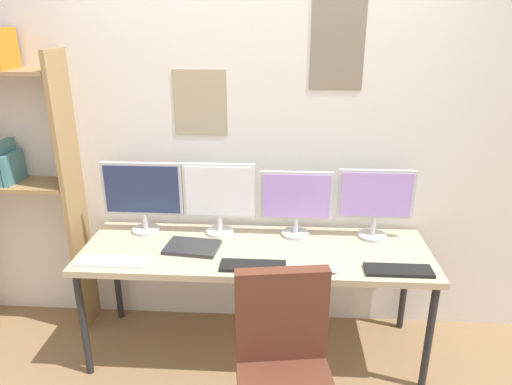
{
  "coord_description": "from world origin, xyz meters",
  "views": [
    {
      "loc": [
        0.16,
        -1.96,
        2.07
      ],
      "look_at": [
        0.0,
        0.65,
        1.09
      ],
      "focal_mm": 32.81,
      "sensor_mm": 36.0,
      "label": 1
    }
  ],
  "objects_px": {
    "monitor_center_left": "(219,196)",
    "mouse_right_side": "(303,269)",
    "laptop_closed": "(192,247)",
    "monitor_far_left": "(143,193)",
    "keyboard_left": "(113,262)",
    "monitor_center_right": "(296,200)",
    "keyboard_right": "(398,270)",
    "monitor_far_right": "(376,199)",
    "desk": "(256,256)",
    "keyboard_center": "(253,266)",
    "mouse_left_side": "(333,268)"
  },
  "relations": [
    {
      "from": "monitor_center_left",
      "to": "mouse_right_side",
      "type": "bearing_deg",
      "value": -41.76
    },
    {
      "from": "laptop_closed",
      "to": "mouse_right_side",
      "type": "bearing_deg",
      "value": -12.73
    },
    {
      "from": "laptop_closed",
      "to": "monitor_far_left",
      "type": "bearing_deg",
      "value": 152.81
    },
    {
      "from": "mouse_right_side",
      "to": "keyboard_left",
      "type": "bearing_deg",
      "value": 178.5
    },
    {
      "from": "monitor_center_left",
      "to": "monitor_center_right",
      "type": "height_order",
      "value": "monitor_center_left"
    },
    {
      "from": "keyboard_right",
      "to": "monitor_far_right",
      "type": "bearing_deg",
      "value": 98.99
    },
    {
      "from": "desk",
      "to": "keyboard_center",
      "type": "height_order",
      "value": "keyboard_center"
    },
    {
      "from": "keyboard_center",
      "to": "mouse_left_side",
      "type": "relative_size",
      "value": 3.88
    },
    {
      "from": "monitor_far_right",
      "to": "keyboard_center",
      "type": "distance_m",
      "value": 0.9
    },
    {
      "from": "desk",
      "to": "keyboard_center",
      "type": "distance_m",
      "value": 0.24
    },
    {
      "from": "desk",
      "to": "mouse_left_side",
      "type": "bearing_deg",
      "value": -27.95
    },
    {
      "from": "monitor_center_right",
      "to": "keyboard_center",
      "type": "relative_size",
      "value": 1.23
    },
    {
      "from": "monitor_far_left",
      "to": "monitor_far_right",
      "type": "bearing_deg",
      "value": -0.0
    },
    {
      "from": "monitor_center_left",
      "to": "monitor_far_right",
      "type": "xyz_separation_m",
      "value": [
        0.99,
        -0.0,
        -0.0
      ]
    },
    {
      "from": "monitor_far_left",
      "to": "keyboard_center",
      "type": "xyz_separation_m",
      "value": [
        0.74,
        -0.44,
        -0.26
      ]
    },
    {
      "from": "desk",
      "to": "monitor_far_left",
      "type": "distance_m",
      "value": 0.84
    },
    {
      "from": "mouse_left_side",
      "to": "monitor_center_left",
      "type": "bearing_deg",
      "value": 147.11
    },
    {
      "from": "monitor_far_left",
      "to": "monitor_center_left",
      "type": "bearing_deg",
      "value": -0.0
    },
    {
      "from": "keyboard_right",
      "to": "mouse_right_side",
      "type": "distance_m",
      "value": 0.53
    },
    {
      "from": "monitor_far_left",
      "to": "laptop_closed",
      "type": "height_order",
      "value": "monitor_far_left"
    },
    {
      "from": "keyboard_center",
      "to": "mouse_left_side",
      "type": "xyz_separation_m",
      "value": [
        0.45,
        -0.01,
        0.01
      ]
    },
    {
      "from": "monitor_far_right",
      "to": "mouse_left_side",
      "type": "relative_size",
      "value": 4.93
    },
    {
      "from": "monitor_far_left",
      "to": "mouse_right_side",
      "type": "relative_size",
      "value": 5.44
    },
    {
      "from": "keyboard_right",
      "to": "mouse_right_side",
      "type": "height_order",
      "value": "mouse_right_side"
    },
    {
      "from": "monitor_far_right",
      "to": "mouse_left_side",
      "type": "xyz_separation_m",
      "value": [
        -0.29,
        -0.45,
        -0.24
      ]
    },
    {
      "from": "monitor_far_left",
      "to": "keyboard_left",
      "type": "distance_m",
      "value": 0.52
    },
    {
      "from": "keyboard_left",
      "to": "keyboard_right",
      "type": "bearing_deg",
      "value": 0.0
    },
    {
      "from": "monitor_center_right",
      "to": "mouse_left_side",
      "type": "xyz_separation_m",
      "value": [
        0.2,
        -0.45,
        -0.23
      ]
    },
    {
      "from": "desk",
      "to": "mouse_left_side",
      "type": "distance_m",
      "value": 0.52
    },
    {
      "from": "monitor_center_right",
      "to": "laptop_closed",
      "type": "distance_m",
      "value": 0.71
    },
    {
      "from": "desk",
      "to": "laptop_closed",
      "type": "distance_m",
      "value": 0.39
    },
    {
      "from": "keyboard_center",
      "to": "keyboard_right",
      "type": "height_order",
      "value": "same"
    },
    {
      "from": "laptop_closed",
      "to": "monitor_center_left",
      "type": "bearing_deg",
      "value": 66.07
    },
    {
      "from": "mouse_right_side",
      "to": "monitor_center_left",
      "type": "bearing_deg",
      "value": 138.24
    },
    {
      "from": "keyboard_left",
      "to": "keyboard_right",
      "type": "distance_m",
      "value": 1.62
    },
    {
      "from": "laptop_closed",
      "to": "monitor_center_right",
      "type": "bearing_deg",
      "value": 27.07
    },
    {
      "from": "monitor_far_left",
      "to": "monitor_far_right",
      "type": "distance_m",
      "value": 1.48
    },
    {
      "from": "keyboard_right",
      "to": "monitor_center_right",
      "type": "bearing_deg",
      "value": 141.93
    },
    {
      "from": "monitor_center_left",
      "to": "monitor_far_right",
      "type": "bearing_deg",
      "value": -0.0
    },
    {
      "from": "keyboard_right",
      "to": "laptop_closed",
      "type": "relative_size",
      "value": 1.17
    },
    {
      "from": "monitor_center_left",
      "to": "keyboard_center",
      "type": "xyz_separation_m",
      "value": [
        0.25,
        -0.44,
        -0.25
      ]
    },
    {
      "from": "monitor_far_right",
      "to": "laptop_closed",
      "type": "bearing_deg",
      "value": -168.14
    },
    {
      "from": "monitor_center_right",
      "to": "laptop_closed",
      "type": "bearing_deg",
      "value": -159.5
    },
    {
      "from": "monitor_center_right",
      "to": "keyboard_center",
      "type": "height_order",
      "value": "monitor_center_right"
    },
    {
      "from": "monitor_far_left",
      "to": "laptop_closed",
      "type": "relative_size",
      "value": 1.63
    },
    {
      "from": "keyboard_right",
      "to": "laptop_closed",
      "type": "distance_m",
      "value": 1.22
    },
    {
      "from": "monitor_far_right",
      "to": "monitor_center_left",
      "type": "bearing_deg",
      "value": 180.0
    },
    {
      "from": "keyboard_left",
      "to": "keyboard_center",
      "type": "distance_m",
      "value": 0.81
    },
    {
      "from": "desk",
      "to": "monitor_center_left",
      "type": "distance_m",
      "value": 0.45
    },
    {
      "from": "desk",
      "to": "monitor_far_right",
      "type": "xyz_separation_m",
      "value": [
        0.74,
        0.21,
        0.31
      ]
    }
  ]
}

